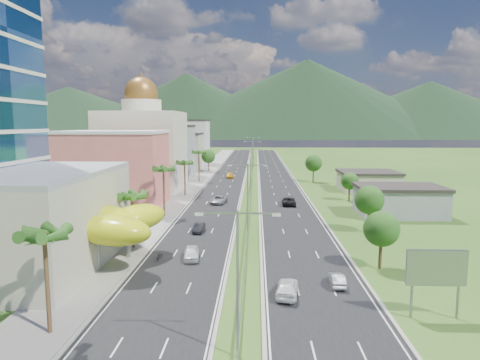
# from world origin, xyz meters

# --- Properties ---
(ground) EXTENTS (500.00, 500.00, 0.00)m
(ground) POSITION_xyz_m (0.00, 0.00, 0.00)
(ground) COLOR #2D5119
(ground) RESTS_ON ground
(road_left) EXTENTS (11.00, 260.00, 0.04)m
(road_left) POSITION_xyz_m (-7.50, 90.00, 0.02)
(road_left) COLOR black
(road_left) RESTS_ON ground
(road_right) EXTENTS (11.00, 260.00, 0.04)m
(road_right) POSITION_xyz_m (7.50, 90.00, 0.02)
(road_right) COLOR black
(road_right) RESTS_ON ground
(sidewalk_left) EXTENTS (7.00, 260.00, 0.12)m
(sidewalk_left) POSITION_xyz_m (-17.00, 90.00, 0.06)
(sidewalk_left) COLOR gray
(sidewalk_left) RESTS_ON ground
(median_guardrail) EXTENTS (0.10, 216.06, 0.76)m
(median_guardrail) POSITION_xyz_m (0.00, 71.99, 0.62)
(median_guardrail) COLOR gray
(median_guardrail) RESTS_ON ground
(streetlight_median_a) EXTENTS (6.04, 0.25, 11.00)m
(streetlight_median_a) POSITION_xyz_m (0.00, -25.00, 6.75)
(streetlight_median_a) COLOR gray
(streetlight_median_a) RESTS_ON ground
(streetlight_median_b) EXTENTS (6.04, 0.25, 11.00)m
(streetlight_median_b) POSITION_xyz_m (0.00, 10.00, 6.75)
(streetlight_median_b) COLOR gray
(streetlight_median_b) RESTS_ON ground
(streetlight_median_c) EXTENTS (6.04, 0.25, 11.00)m
(streetlight_median_c) POSITION_xyz_m (0.00, 50.00, 6.75)
(streetlight_median_c) COLOR gray
(streetlight_median_c) RESTS_ON ground
(streetlight_median_d) EXTENTS (6.04, 0.25, 11.00)m
(streetlight_median_d) POSITION_xyz_m (0.00, 95.00, 6.75)
(streetlight_median_d) COLOR gray
(streetlight_median_d) RESTS_ON ground
(streetlight_median_e) EXTENTS (6.04, 0.25, 11.00)m
(streetlight_median_e) POSITION_xyz_m (0.00, 140.00, 6.75)
(streetlight_median_e) COLOR gray
(streetlight_median_e) RESTS_ON ground
(lime_canopy) EXTENTS (18.00, 15.00, 7.40)m
(lime_canopy) POSITION_xyz_m (-20.00, -4.00, 4.99)
(lime_canopy) COLOR #BCC613
(lime_canopy) RESTS_ON ground
(pink_shophouse) EXTENTS (20.00, 15.00, 15.00)m
(pink_shophouse) POSITION_xyz_m (-28.00, 32.00, 7.50)
(pink_shophouse) COLOR #DA5F59
(pink_shophouse) RESTS_ON ground
(domed_building) EXTENTS (20.00, 20.00, 28.70)m
(domed_building) POSITION_xyz_m (-28.00, 55.00, 11.35)
(domed_building) COLOR beige
(domed_building) RESTS_ON ground
(midrise_grey) EXTENTS (16.00, 15.00, 16.00)m
(midrise_grey) POSITION_xyz_m (-27.00, 80.00, 8.00)
(midrise_grey) COLOR gray
(midrise_grey) RESTS_ON ground
(midrise_beige) EXTENTS (16.00, 15.00, 13.00)m
(midrise_beige) POSITION_xyz_m (-27.00, 102.00, 6.50)
(midrise_beige) COLOR #BAB499
(midrise_beige) RESTS_ON ground
(midrise_white) EXTENTS (16.00, 15.00, 18.00)m
(midrise_white) POSITION_xyz_m (-27.00, 125.00, 9.00)
(midrise_white) COLOR silver
(midrise_white) RESTS_ON ground
(billboard) EXTENTS (5.20, 0.35, 6.20)m
(billboard) POSITION_xyz_m (17.00, -18.00, 4.42)
(billboard) COLOR gray
(billboard) RESTS_ON ground
(shed_near) EXTENTS (15.00, 10.00, 5.00)m
(shed_near) POSITION_xyz_m (28.00, 25.00, 2.50)
(shed_near) COLOR gray
(shed_near) RESTS_ON ground
(shed_far) EXTENTS (14.00, 12.00, 4.40)m
(shed_far) POSITION_xyz_m (30.00, 55.00, 2.20)
(shed_far) COLOR #BAB499
(shed_far) RESTS_ON ground
(palm_tree_a) EXTENTS (3.60, 3.60, 9.10)m
(palm_tree_a) POSITION_xyz_m (-15.50, -22.00, 8.02)
(palm_tree_a) COLOR #47301C
(palm_tree_a) RESTS_ON ground
(palm_tree_b) EXTENTS (3.60, 3.60, 8.10)m
(palm_tree_b) POSITION_xyz_m (-15.50, 2.00, 7.06)
(palm_tree_b) COLOR #47301C
(palm_tree_b) RESTS_ON ground
(palm_tree_c) EXTENTS (3.60, 3.60, 9.60)m
(palm_tree_c) POSITION_xyz_m (-15.50, 22.00, 8.50)
(palm_tree_c) COLOR #47301C
(palm_tree_c) RESTS_ON ground
(palm_tree_d) EXTENTS (3.60, 3.60, 8.60)m
(palm_tree_d) POSITION_xyz_m (-15.50, 45.00, 7.54)
(palm_tree_d) COLOR #47301C
(palm_tree_d) RESTS_ON ground
(palm_tree_e) EXTENTS (3.60, 3.60, 9.40)m
(palm_tree_e) POSITION_xyz_m (-15.50, 70.00, 8.31)
(palm_tree_e) COLOR #47301C
(palm_tree_e) RESTS_ON ground
(leafy_tree_lfar) EXTENTS (4.90, 4.90, 8.05)m
(leafy_tree_lfar) POSITION_xyz_m (-15.50, 95.00, 5.58)
(leafy_tree_lfar) COLOR #47301C
(leafy_tree_lfar) RESTS_ON ground
(leafy_tree_ra) EXTENTS (4.20, 4.20, 6.90)m
(leafy_tree_ra) POSITION_xyz_m (16.00, -5.00, 4.78)
(leafy_tree_ra) COLOR #47301C
(leafy_tree_ra) RESTS_ON ground
(leafy_tree_rb) EXTENTS (4.55, 4.55, 7.47)m
(leafy_tree_rb) POSITION_xyz_m (19.00, 12.00, 5.18)
(leafy_tree_rb) COLOR #47301C
(leafy_tree_rb) RESTS_ON ground
(leafy_tree_rc) EXTENTS (3.85, 3.85, 6.33)m
(leafy_tree_rc) POSITION_xyz_m (22.00, 40.00, 4.37)
(leafy_tree_rc) COLOR #47301C
(leafy_tree_rc) RESTS_ON ground
(leafy_tree_rd) EXTENTS (4.90, 4.90, 8.05)m
(leafy_tree_rd) POSITION_xyz_m (18.00, 70.00, 5.58)
(leafy_tree_rd) COLOR #47301C
(leafy_tree_rd) RESTS_ON ground
(mountain_ridge) EXTENTS (860.00, 140.00, 90.00)m
(mountain_ridge) POSITION_xyz_m (60.00, 450.00, 0.00)
(mountain_ridge) COLOR black
(mountain_ridge) RESTS_ON ground
(car_white_near_left) EXTENTS (2.41, 4.83, 1.58)m
(car_white_near_left) POSITION_xyz_m (-6.82, -2.46, 0.83)
(car_white_near_left) COLOR silver
(car_white_near_left) RESTS_ON road_left
(car_dark_left) EXTENTS (1.68, 4.22, 1.36)m
(car_dark_left) POSITION_xyz_m (-7.70, 11.06, 0.72)
(car_dark_left) COLOR black
(car_dark_left) RESTS_ON road_left
(car_silver_mid_left) EXTENTS (3.57, 6.19, 1.62)m
(car_silver_mid_left) POSITION_xyz_m (-6.66, 35.41, 0.85)
(car_silver_mid_left) COLOR #939699
(car_silver_mid_left) RESTS_ON road_left
(car_yellow_far_left) EXTENTS (2.55, 5.54, 1.57)m
(car_yellow_far_left) POSITION_xyz_m (-6.92, 78.41, 0.82)
(car_yellow_far_left) COLOR orange
(car_yellow_far_left) RESTS_ON road_left
(car_white_near_right) EXTENTS (2.72, 5.31, 1.73)m
(car_white_near_right) POSITION_xyz_m (4.44, -13.59, 0.91)
(car_white_near_right) COLOR white
(car_white_near_right) RESTS_ON road_right
(car_silver_right) EXTENTS (1.53, 4.03, 1.31)m
(car_silver_right) POSITION_xyz_m (9.90, -10.70, 0.70)
(car_silver_right) COLOR #979A9E
(car_silver_right) RESTS_ON road_right
(car_dark_far_right) EXTENTS (2.88, 6.00, 1.65)m
(car_dark_far_right) POSITION_xyz_m (8.19, 34.20, 0.86)
(car_dark_far_right) COLOR black
(car_dark_far_right) RESTS_ON road_right
(motorcycle) EXTENTS (0.80, 2.14, 1.34)m
(motorcycle) POSITION_xyz_m (-10.76, -2.93, 0.71)
(motorcycle) COLOR black
(motorcycle) RESTS_ON road_left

